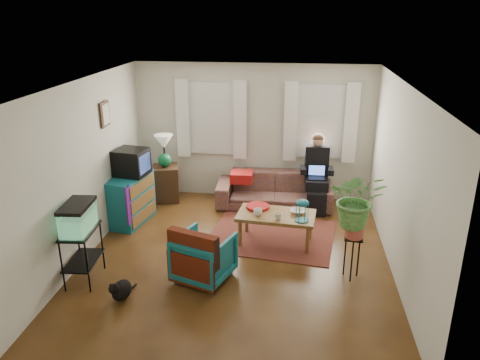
# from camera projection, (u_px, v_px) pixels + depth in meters

# --- Properties ---
(floor) EXTENTS (4.50, 5.00, 0.01)m
(floor) POSITION_uv_depth(u_px,v_px,m) (237.00, 257.00, 7.06)
(floor) COLOR #4F2B14
(floor) RESTS_ON ground
(ceiling) EXTENTS (4.50, 5.00, 0.01)m
(ceiling) POSITION_uv_depth(u_px,v_px,m) (236.00, 84.00, 6.15)
(ceiling) COLOR white
(ceiling) RESTS_ON wall_back
(wall_back) EXTENTS (4.50, 0.01, 2.60)m
(wall_back) POSITION_uv_depth(u_px,v_px,m) (254.00, 132.00, 8.93)
(wall_back) COLOR silver
(wall_back) RESTS_ON floor
(wall_front) EXTENTS (4.50, 0.01, 2.60)m
(wall_front) POSITION_uv_depth(u_px,v_px,m) (201.00, 269.00, 4.28)
(wall_front) COLOR silver
(wall_front) RESTS_ON floor
(wall_left) EXTENTS (0.01, 5.00, 2.60)m
(wall_left) POSITION_uv_depth(u_px,v_px,m) (85.00, 170.00, 6.86)
(wall_left) COLOR silver
(wall_left) RESTS_ON floor
(wall_right) EXTENTS (0.01, 5.00, 2.60)m
(wall_right) POSITION_uv_depth(u_px,v_px,m) (401.00, 183.00, 6.34)
(wall_right) COLOR silver
(wall_right) RESTS_ON floor
(window_left) EXTENTS (1.08, 0.04, 1.38)m
(window_left) POSITION_uv_depth(u_px,v_px,m) (212.00, 119.00, 8.92)
(window_left) COLOR white
(window_left) RESTS_ON wall_back
(window_right) EXTENTS (1.08, 0.04, 1.38)m
(window_right) POSITION_uv_depth(u_px,v_px,m) (320.00, 122.00, 8.68)
(window_right) COLOR white
(window_right) RESTS_ON wall_back
(curtains_left) EXTENTS (1.36, 0.06, 1.50)m
(curtains_left) POSITION_uv_depth(u_px,v_px,m) (211.00, 120.00, 8.84)
(curtains_left) COLOR white
(curtains_left) RESTS_ON wall_back
(curtains_right) EXTENTS (1.36, 0.06, 1.50)m
(curtains_right) POSITION_uv_depth(u_px,v_px,m) (321.00, 123.00, 8.61)
(curtains_right) COLOR white
(curtains_right) RESTS_ON wall_back
(picture_frame) EXTENTS (0.04, 0.32, 0.40)m
(picture_frame) POSITION_uv_depth(u_px,v_px,m) (105.00, 114.00, 7.43)
(picture_frame) COLOR #3D2616
(picture_frame) RESTS_ON wall_left
(area_rug) EXTENTS (2.19, 1.85, 0.01)m
(area_rug) POSITION_uv_depth(u_px,v_px,m) (272.00, 235.00, 7.72)
(area_rug) COLOR brown
(area_rug) RESTS_ON floor
(sofa) EXTENTS (2.16, 0.90, 0.84)m
(sofa) POSITION_uv_depth(u_px,v_px,m) (274.00, 185.00, 8.77)
(sofa) COLOR brown
(sofa) RESTS_ON floor
(seated_person) EXTENTS (0.55, 0.67, 1.27)m
(seated_person) POSITION_uv_depth(u_px,v_px,m) (316.00, 175.00, 8.62)
(seated_person) COLOR black
(seated_person) RESTS_ON sofa
(side_table) EXTENTS (0.58, 0.58, 0.69)m
(side_table) POSITION_uv_depth(u_px,v_px,m) (166.00, 183.00, 9.05)
(side_table) COLOR #433119
(side_table) RESTS_ON floor
(table_lamp) EXTENTS (0.43, 0.43, 0.63)m
(table_lamp) POSITION_uv_depth(u_px,v_px,m) (164.00, 152.00, 8.82)
(table_lamp) COLOR white
(table_lamp) RESTS_ON side_table
(dresser) EXTENTS (0.62, 1.01, 0.85)m
(dresser) POSITION_uv_depth(u_px,v_px,m) (131.00, 199.00, 8.10)
(dresser) COLOR #125771
(dresser) RESTS_ON floor
(crt_tv) EXTENTS (0.59, 0.55, 0.45)m
(crt_tv) POSITION_uv_depth(u_px,v_px,m) (131.00, 162.00, 7.95)
(crt_tv) COLOR black
(crt_tv) RESTS_ON dresser
(aquarium_stand) EXTENTS (0.43, 0.70, 0.75)m
(aquarium_stand) POSITION_uv_depth(u_px,v_px,m) (83.00, 255.00, 6.36)
(aquarium_stand) COLOR black
(aquarium_stand) RESTS_ON floor
(aquarium) EXTENTS (0.38, 0.64, 0.40)m
(aquarium) POSITION_uv_depth(u_px,v_px,m) (78.00, 217.00, 6.16)
(aquarium) COLOR #7FD899
(aquarium) RESTS_ON aquarium_stand
(black_cat) EXTENTS (0.32, 0.41, 0.31)m
(black_cat) POSITION_uv_depth(u_px,v_px,m) (121.00, 288.00, 6.00)
(black_cat) COLOR black
(black_cat) RESTS_ON floor
(armchair) EXTENTS (0.89, 0.86, 0.72)m
(armchair) POSITION_uv_depth(u_px,v_px,m) (204.00, 255.00, 6.41)
(armchair) COLOR #12656C
(armchair) RESTS_ON floor
(serape_throw) EXTENTS (0.74, 0.41, 0.60)m
(serape_throw) POSITION_uv_depth(u_px,v_px,m) (193.00, 254.00, 6.12)
(serape_throw) COLOR #9E0A0A
(serape_throw) RESTS_ON armchair
(coffee_table) EXTENTS (1.27, 0.77, 0.50)m
(coffee_table) POSITION_uv_depth(u_px,v_px,m) (276.00, 228.00, 7.42)
(coffee_table) COLOR brown
(coffee_table) RESTS_ON floor
(cup_a) EXTENTS (0.15, 0.15, 0.11)m
(cup_a) POSITION_uv_depth(u_px,v_px,m) (258.00, 212.00, 7.28)
(cup_a) COLOR white
(cup_a) RESTS_ON coffee_table
(cup_b) EXTENTS (0.12, 0.12, 0.10)m
(cup_b) POSITION_uv_depth(u_px,v_px,m) (278.00, 216.00, 7.13)
(cup_b) COLOR beige
(cup_b) RESTS_ON coffee_table
(bowl) EXTENTS (0.26, 0.26, 0.06)m
(bowl) POSITION_uv_depth(u_px,v_px,m) (298.00, 211.00, 7.36)
(bowl) COLOR white
(bowl) RESTS_ON coffee_table
(snack_tray) EXTENTS (0.41, 0.41, 0.04)m
(snack_tray) POSITION_uv_depth(u_px,v_px,m) (258.00, 207.00, 7.55)
(snack_tray) COLOR #B21414
(snack_tray) RESTS_ON coffee_table
(birdcage) EXTENTS (0.22, 0.22, 0.35)m
(birdcage) POSITION_uv_depth(u_px,v_px,m) (302.00, 210.00, 7.04)
(birdcage) COLOR #115B6B
(birdcage) RESTS_ON coffee_table
(plant_stand) EXTENTS (0.29, 0.29, 0.63)m
(plant_stand) POSITION_uv_depth(u_px,v_px,m) (352.00, 257.00, 6.43)
(plant_stand) COLOR black
(plant_stand) RESTS_ON floor
(potted_plant) EXTENTS (0.77, 0.68, 0.80)m
(potted_plant) POSITION_uv_depth(u_px,v_px,m) (356.00, 208.00, 6.17)
(potted_plant) COLOR #599947
(potted_plant) RESTS_ON plant_stand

